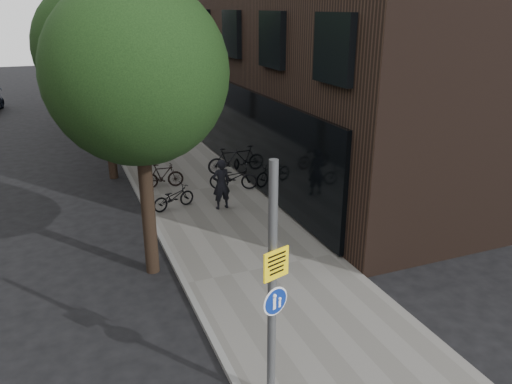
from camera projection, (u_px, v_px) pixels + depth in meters
ground at (316, 346)px, 10.62m from camera, size 120.00×120.00×0.00m
sidewalk at (199, 191)px, 19.37m from camera, size 4.50×60.00×0.12m
curb_edge at (141, 198)px, 18.59m from camera, size 0.15×60.00×0.13m
street_tree_near at (140, 81)px, 11.98m from camera, size 4.40×4.40×7.50m
street_tree_mid at (102, 52)px, 19.36m from camera, size 5.00×5.00×7.80m
street_tree_far at (85, 39)px, 27.18m from camera, size 5.00×5.00×7.80m
signpost at (272, 288)px, 8.30m from camera, size 0.50×0.19×4.50m
pedestrian at (221, 184)px, 17.23m from camera, size 0.69×0.49×1.78m
parked_bike_facade_near at (233, 177)px, 19.19m from camera, size 1.95×1.27×0.97m
parked_bike_facade_far at (229, 160)px, 21.04m from camera, size 1.86×0.58×1.11m
parked_bike_curb_near at (173, 197)px, 17.37m from camera, size 1.69×1.02×0.84m
parked_bike_curb_far at (163, 176)px, 19.36m from camera, size 1.64×0.59×0.96m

